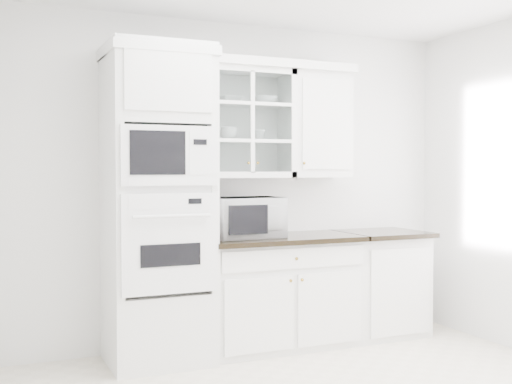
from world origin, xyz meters
name	(u,v)px	position (x,y,z in m)	size (l,w,h in m)	color
room_shell	(307,122)	(0.00, 0.43, 1.78)	(4.00, 3.50, 2.70)	white
oven_column	(158,205)	(-0.75, 1.42, 1.20)	(0.76, 0.68, 2.40)	white
base_cabinet_run	(279,291)	(0.28, 1.45, 0.46)	(1.32, 0.67, 0.92)	white
extra_base_cabinet	(380,282)	(1.28, 1.45, 0.46)	(0.72, 0.67, 0.92)	white
upper_cabinet_glass	(245,123)	(0.03, 1.58, 1.85)	(0.80, 0.33, 0.90)	white
upper_cabinet_solid	(316,126)	(0.71, 1.58, 1.85)	(0.55, 0.33, 0.90)	white
crown_molding	(234,63)	(-0.07, 1.56, 2.33)	(2.14, 0.38, 0.07)	white
countertop_microwave	(245,217)	(-0.03, 1.44, 1.08)	(0.56, 0.47, 0.32)	white
bowl_a	(229,100)	(-0.10, 1.60, 2.04)	(0.23, 0.23, 0.06)	white
bowl_b	(265,101)	(0.21, 1.57, 2.04)	(0.21, 0.21, 0.07)	white
cup_a	(229,133)	(-0.11, 1.58, 1.76)	(0.13, 0.13, 0.11)	white
cup_b	(259,135)	(0.16, 1.59, 1.76)	(0.10, 0.10, 0.09)	white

